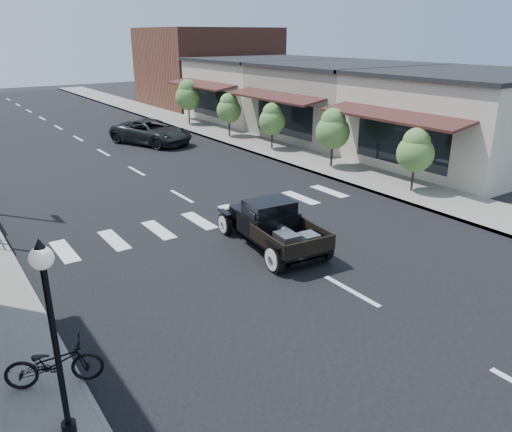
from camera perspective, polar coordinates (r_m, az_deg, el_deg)
ground at (r=15.67m, az=3.09°, el=-4.28°), size 120.00×120.00×0.00m
road at (r=28.43m, az=-15.75°, el=6.23°), size 14.00×80.00×0.02m
road_markings at (r=23.89m, az=-11.71°, el=3.99°), size 12.00×60.00×0.06m
sidewalk_right at (r=32.07m, az=-1.22°, el=8.62°), size 3.00×80.00×0.15m
storefront_near at (r=28.56m, az=22.85°, el=10.09°), size 10.00×9.00×4.50m
storefront_mid at (r=34.23m, az=10.03°, el=12.74°), size 10.00×9.00×4.50m
storefront_far at (r=41.10m, az=1.01°, el=14.22°), size 10.00×9.00×4.50m
far_building_right at (r=49.69m, az=-5.49°, el=16.61°), size 11.00×10.00×7.00m
lamp_post_a at (r=8.64m, az=-21.96°, el=-13.30°), size 0.36×0.36×3.53m
small_tree_a at (r=22.07m, az=17.65°, el=6.02°), size 1.55×1.55×2.59m
small_tree_b at (r=25.35m, az=8.73°, el=8.71°), size 1.68×1.68×2.81m
small_tree_c at (r=29.20m, az=1.85°, el=10.16°), size 1.52×1.52×2.54m
small_tree_d at (r=33.06m, az=-3.10°, el=11.40°), size 1.59×1.59×2.65m
small_tree_e at (r=37.94m, az=-7.73°, el=12.72°), size 1.86×1.86×3.10m
hotrod_pickup at (r=15.77m, az=1.90°, el=-1.04°), size 2.51×4.66×1.55m
second_car at (r=31.85m, az=-11.88°, el=9.35°), size 4.33×5.91×1.49m
motorcycle at (r=10.52m, az=-22.09°, el=-15.31°), size 1.90×1.23×0.94m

